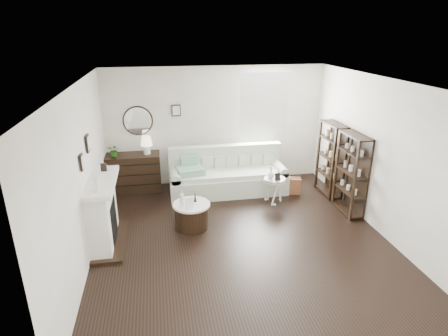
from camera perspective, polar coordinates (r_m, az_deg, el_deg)
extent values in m
plane|color=black|center=(6.70, 2.65, -10.67)|extent=(5.50, 5.50, 0.00)
plane|color=white|center=(5.78, 3.09, 12.87)|extent=(5.50, 5.50, 0.00)
plane|color=white|center=(8.69, -1.23, 6.44)|extent=(5.00, 0.00, 5.00)
plane|color=white|center=(3.77, 12.54, -14.24)|extent=(5.00, 0.00, 5.00)
plane|color=white|center=(6.08, -20.78, -1.25)|extent=(0.00, 5.50, 5.50)
plane|color=white|center=(7.08, 22.98, 1.46)|extent=(0.00, 5.50, 5.50)
cube|color=white|center=(8.85, 5.90, 8.25)|extent=(1.00, 0.02, 1.80)
cube|color=silver|center=(8.79, 6.01, 8.17)|extent=(1.15, 0.02, 1.90)
cylinder|color=silver|center=(8.52, -12.99, 7.02)|extent=(0.60, 0.03, 0.60)
cube|color=black|center=(8.48, -7.31, 8.70)|extent=(0.20, 0.03, 0.26)
cube|color=white|center=(6.64, -18.04, -6.64)|extent=(0.34, 1.20, 1.10)
cube|color=black|center=(6.70, -17.65, -7.77)|extent=(0.30, 0.65, 0.70)
cube|color=white|center=(6.40, -18.16, -2.06)|extent=(0.44, 1.35, 0.08)
cube|color=black|center=(6.87, -16.89, -10.51)|extent=(0.50, 1.40, 0.05)
cylinder|color=silver|center=(5.93, -18.83, -2.37)|extent=(0.08, 0.08, 0.22)
cube|color=black|center=(6.73, -17.86, 0.09)|extent=(0.10, 0.03, 0.14)
cube|color=black|center=(5.95, -20.87, 0.83)|extent=(0.03, 0.18, 0.24)
cube|color=black|center=(6.53, -20.06, 3.55)|extent=(0.03, 0.22, 0.28)
cube|color=black|center=(8.44, 15.97, 1.29)|extent=(0.30, 0.80, 1.60)
cylinder|color=#C4B287|center=(8.31, 16.39, -1.10)|extent=(0.08, 0.08, 0.11)
cylinder|color=#C4B287|center=(8.52, 15.67, -0.49)|extent=(0.08, 0.08, 0.11)
cylinder|color=#C4B287|center=(8.73, 14.98, 0.09)|extent=(0.08, 0.08, 0.11)
cylinder|color=#C4B287|center=(8.18, 16.67, 1.51)|extent=(0.08, 0.08, 0.11)
cylinder|color=#C4B287|center=(8.39, 15.93, 2.06)|extent=(0.08, 0.08, 0.11)
cylinder|color=#C4B287|center=(8.60, 15.22, 2.58)|extent=(0.08, 0.08, 0.11)
cylinder|color=#C4B287|center=(8.06, 16.95, 4.19)|extent=(0.08, 0.08, 0.11)
cylinder|color=#C4B287|center=(8.28, 16.19, 4.68)|extent=(0.08, 0.08, 0.11)
cylinder|color=#C4B287|center=(8.49, 15.47, 5.15)|extent=(0.08, 0.08, 0.11)
cube|color=black|center=(7.69, 18.82, -0.90)|extent=(0.30, 0.80, 1.60)
cylinder|color=#C4B287|center=(7.59, 19.32, -3.56)|extent=(0.08, 0.08, 0.11)
cylinder|color=#C4B287|center=(7.78, 18.45, -2.83)|extent=(0.08, 0.08, 0.11)
cylinder|color=#C4B287|center=(7.99, 17.63, -2.14)|extent=(0.08, 0.08, 0.11)
cylinder|color=#C4B287|center=(7.44, 19.68, -0.74)|extent=(0.08, 0.08, 0.11)
cylinder|color=#C4B287|center=(7.64, 18.79, -0.07)|extent=(0.08, 0.08, 0.11)
cylinder|color=#C4B287|center=(7.85, 17.94, 0.56)|extent=(0.08, 0.08, 0.11)
cylinder|color=#C4B287|center=(7.31, 20.05, 2.18)|extent=(0.08, 0.08, 0.11)
cylinder|color=#C4B287|center=(7.52, 19.13, 2.78)|extent=(0.08, 0.08, 0.11)
cylinder|color=#C4B287|center=(7.73, 18.26, 3.35)|extent=(0.08, 0.08, 0.11)
cube|color=beige|center=(8.38, 0.61, -2.36)|extent=(2.57, 0.89, 0.42)
cube|color=beige|center=(8.25, 0.66, -0.80)|extent=(2.22, 0.71, 0.10)
cube|color=beige|center=(8.55, 0.19, 0.97)|extent=(2.57, 0.20, 0.79)
cube|color=beige|center=(8.23, -7.39, -2.59)|extent=(0.22, 0.84, 0.51)
cube|color=beige|center=(8.64, 8.24, -1.50)|extent=(0.22, 0.84, 0.51)
cube|color=#238165|center=(8.08, -5.17, -0.44)|extent=(0.62, 0.54, 0.14)
cube|color=brown|center=(8.45, 9.70, -2.65)|extent=(0.58, 0.32, 0.37)
cube|color=black|center=(8.63, -13.89, -0.72)|extent=(1.28, 0.53, 0.86)
cube|color=black|center=(8.44, -13.87, -2.61)|extent=(1.23, 0.01, 0.02)
cube|color=black|center=(8.35, -14.01, -1.13)|extent=(1.23, 0.01, 0.02)
cube|color=black|center=(8.27, -14.15, 0.38)|extent=(1.23, 0.01, 0.01)
imported|color=#235718|center=(8.42, -16.41, 2.60)|extent=(0.31, 0.29, 0.28)
cylinder|color=black|center=(6.97, -4.93, -7.34)|extent=(0.63, 0.63, 0.44)
cylinder|color=silver|center=(6.86, -4.99, -5.59)|extent=(0.68, 0.68, 0.04)
cylinder|color=silver|center=(7.82, 7.72, -1.66)|extent=(0.45, 0.45, 0.03)
cylinder|color=white|center=(7.84, 7.71, -1.93)|extent=(0.46, 0.46, 0.02)
cylinder|color=white|center=(7.93, 7.62, -3.52)|extent=(0.04, 0.04, 0.52)
cylinder|color=silver|center=(6.71, -6.43, -4.66)|extent=(0.07, 0.07, 0.30)
cube|color=silver|center=(6.65, -5.29, -5.35)|extent=(0.16, 0.09, 0.20)
cube|color=black|center=(7.69, 8.16, -1.34)|extent=(0.12, 0.07, 0.16)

